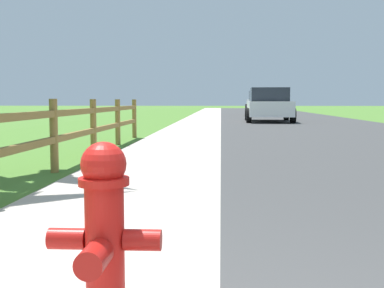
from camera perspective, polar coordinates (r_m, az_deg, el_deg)
ground_plane at (r=26.15m, az=3.38°, el=2.94°), size 120.00×120.00×0.00m
road_asphalt at (r=28.37m, az=10.48°, el=3.04°), size 7.00×66.00×0.01m
curb_concrete at (r=28.31m, az=-2.71°, el=3.11°), size 6.00×66.00×0.01m
grass_verge at (r=28.51m, az=-5.71°, el=3.11°), size 5.00×66.00×0.00m
fire_hydrant at (r=2.27m, az=-10.08°, el=-9.68°), size 0.51×0.41×0.80m
rail_fence at (r=6.88m, az=-15.70°, el=1.56°), size 0.11×12.47×1.01m
parked_suv_white at (r=22.90m, az=8.91°, el=4.46°), size 2.20×4.54×1.55m
parked_car_silver at (r=31.85m, az=8.14°, el=4.75°), size 2.13×4.98×1.60m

